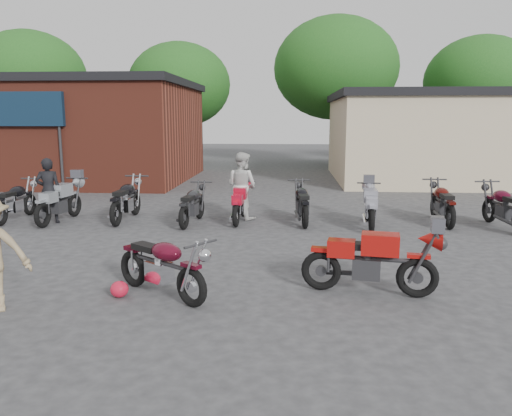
# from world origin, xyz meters

# --- Properties ---
(ground) EXTENTS (90.00, 90.00, 0.00)m
(ground) POSITION_xyz_m (0.00, 0.00, 0.00)
(ground) COLOR #333335
(brick_building) EXTENTS (12.00, 8.00, 4.00)m
(brick_building) POSITION_xyz_m (-9.00, 14.00, 2.00)
(brick_building) COLOR maroon
(brick_building) RESTS_ON ground
(stucco_building) EXTENTS (10.00, 8.00, 3.50)m
(stucco_building) POSITION_xyz_m (8.50, 15.00, 1.75)
(stucco_building) COLOR tan
(stucco_building) RESTS_ON ground
(tree_0) EXTENTS (6.56, 6.56, 8.20)m
(tree_0) POSITION_xyz_m (-14.00, 22.00, 4.10)
(tree_0) COLOR #124413
(tree_0) RESTS_ON ground
(tree_1) EXTENTS (5.92, 5.92, 7.40)m
(tree_1) POSITION_xyz_m (-5.00, 22.00, 3.70)
(tree_1) COLOR #124413
(tree_1) RESTS_ON ground
(tree_2) EXTENTS (7.04, 7.04, 8.80)m
(tree_2) POSITION_xyz_m (4.00, 22.00, 4.40)
(tree_2) COLOR #124413
(tree_2) RESTS_ON ground
(tree_3) EXTENTS (6.08, 6.08, 7.60)m
(tree_3) POSITION_xyz_m (12.00, 22.00, 3.80)
(tree_3) COLOR #124413
(tree_3) RESTS_ON ground
(vintage_motorcycle) EXTENTS (1.90, 1.62, 1.10)m
(vintage_motorcycle) POSITION_xyz_m (-0.42, -0.33, 0.55)
(vintage_motorcycle) COLOR #4F091A
(vintage_motorcycle) RESTS_ON ground
(sportbike) EXTENTS (2.08, 0.99, 1.16)m
(sportbike) POSITION_xyz_m (2.75, 0.01, 0.58)
(sportbike) COLOR red
(sportbike) RESTS_ON ground
(helmet) EXTENTS (0.30, 0.30, 0.25)m
(helmet) POSITION_xyz_m (-1.07, -0.39, 0.13)
(helmet) COLOR red
(helmet) RESTS_ON ground
(person_dark) EXTENTS (0.70, 0.56, 1.69)m
(person_dark) POSITION_xyz_m (-4.70, 4.82, 0.84)
(person_dark) COLOR black
(person_dark) RESTS_ON ground
(person_light) EXTENTS (1.10, 1.05, 1.80)m
(person_light) POSITION_xyz_m (0.20, 5.72, 0.90)
(person_light) COLOR silver
(person_light) RESTS_ON ground
(row_bike_0) EXTENTS (0.67, 1.97, 1.14)m
(row_bike_0) POSITION_xyz_m (-5.78, 5.13, 0.57)
(row_bike_0) COLOR black
(row_bike_0) RESTS_ON ground
(row_bike_1) EXTENTS (0.89, 2.09, 1.18)m
(row_bike_1) POSITION_xyz_m (-4.51, 5.00, 0.59)
(row_bike_1) COLOR #9298A0
(row_bike_1) RESTS_ON ground
(row_bike_2) EXTENTS (0.72, 2.11, 1.22)m
(row_bike_2) POSITION_xyz_m (-2.84, 5.30, 0.61)
(row_bike_2) COLOR black
(row_bike_2) RESTS_ON ground
(row_bike_3) EXTENTS (0.81, 1.95, 1.10)m
(row_bike_3) POSITION_xyz_m (-1.00, 4.99, 0.55)
(row_bike_3) COLOR black
(row_bike_3) RESTS_ON ground
(row_bike_4) EXTENTS (0.70, 1.89, 1.08)m
(row_bike_4) POSITION_xyz_m (0.19, 5.36, 0.54)
(row_bike_4) COLOR red
(row_bike_4) RESTS_ON ground
(row_bike_5) EXTENTS (0.81, 2.00, 1.14)m
(row_bike_5) POSITION_xyz_m (1.81, 5.33, 0.57)
(row_bike_5) COLOR black
(row_bike_5) RESTS_ON ground
(row_bike_6) EXTENTS (0.81, 1.98, 1.12)m
(row_bike_6) POSITION_xyz_m (3.49, 4.95, 0.56)
(row_bike_6) COLOR #9A9AA8
(row_bike_6) RESTS_ON ground
(row_bike_7) EXTENTS (0.72, 2.03, 1.17)m
(row_bike_7) POSITION_xyz_m (5.41, 5.49, 0.58)
(row_bike_7) COLOR #480C09
(row_bike_7) RESTS_ON ground
(row_bike_8) EXTENTS (0.87, 2.10, 1.18)m
(row_bike_8) POSITION_xyz_m (6.74, 4.98, 0.59)
(row_bike_8) COLOR #4A091D
(row_bike_8) RESTS_ON ground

